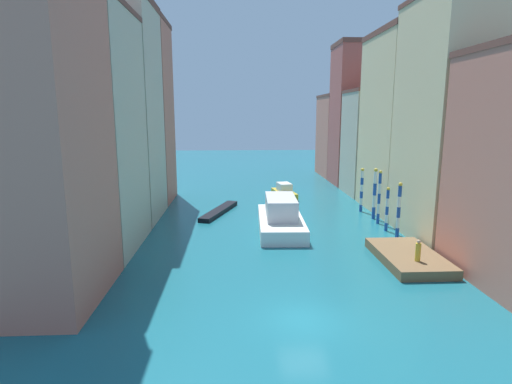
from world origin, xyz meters
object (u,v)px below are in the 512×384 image
(waterfront_dock, at_px, (408,257))
(mooring_pole_1, at_px, (387,209))
(mooring_pole_2, at_px, (379,197))
(motorboat_0, at_px, (284,192))
(vaporetto_white, at_px, (281,217))
(gondola_black, at_px, (219,211))
(mooring_pole_3, at_px, (375,193))
(person_on_dock, at_px, (418,251))
(mooring_pole_0, at_px, (399,210))
(mooring_pole_4, at_px, (362,189))

(waterfront_dock, bearing_deg, mooring_pole_1, 80.87)
(waterfront_dock, relative_size, mooring_pole_2, 1.41)
(mooring_pole_2, bearing_deg, waterfront_dock, -97.66)
(mooring_pole_1, bearing_deg, motorboat_0, 115.63)
(mooring_pole_1, xyz_separation_m, vaporetto_white, (-9.63, 0.87, -0.92))
(mooring_pole_2, distance_m, gondola_black, 16.69)
(mooring_pole_3, distance_m, vaporetto_white, 10.68)
(vaporetto_white, bearing_deg, mooring_pole_2, 10.03)
(waterfront_dock, bearing_deg, gondola_black, 132.33)
(waterfront_dock, distance_m, person_on_dock, 2.03)
(mooring_pole_1, xyz_separation_m, mooring_pole_3, (0.32, 4.44, 0.58))
(gondola_black, bearing_deg, mooring_pole_0, -32.46)
(gondola_black, xyz_separation_m, motorboat_0, (8.02, 7.99, 0.47))
(vaporetto_white, bearing_deg, waterfront_dock, -46.58)
(person_on_dock, height_order, mooring_pole_0, mooring_pole_0)
(person_on_dock, bearing_deg, mooring_pole_1, 81.73)
(person_on_dock, relative_size, mooring_pole_0, 0.31)
(mooring_pole_4, relative_size, gondola_black, 0.55)
(mooring_pole_2, distance_m, vaporetto_white, 10.03)
(vaporetto_white, height_order, motorboat_0, vaporetto_white)
(person_on_dock, relative_size, motorboat_0, 0.27)
(mooring_pole_2, height_order, vaporetto_white, mooring_pole_2)
(mooring_pole_2, relative_size, gondola_black, 0.60)
(vaporetto_white, bearing_deg, motorboat_0, 81.97)
(mooring_pole_0, xyz_separation_m, mooring_pole_2, (-0.00, 4.87, 0.17))
(mooring_pole_3, xyz_separation_m, mooring_pole_4, (-0.34, 3.20, -0.20))
(person_on_dock, xyz_separation_m, mooring_pole_3, (1.73, 14.13, 1.27))
(waterfront_dock, relative_size, mooring_pole_1, 1.81)
(person_on_dock, relative_size, gondola_black, 0.17)
(mooring_pole_0, relative_size, motorboat_0, 0.87)
(motorboat_0, bearing_deg, mooring_pole_2, -59.65)
(person_on_dock, xyz_separation_m, motorboat_0, (-6.13, 25.39, -0.71))
(person_on_dock, bearing_deg, mooring_pole_4, 85.41)
(waterfront_dock, relative_size, vaporetto_white, 0.71)
(mooring_pole_2, xyz_separation_m, motorboat_0, (-7.68, 13.11, -1.98))
(person_on_dock, xyz_separation_m, vaporetto_white, (-8.22, 10.55, -0.23))
(motorboat_0, bearing_deg, mooring_pole_4, -47.02)
(waterfront_dock, bearing_deg, mooring_pole_4, 85.37)
(person_on_dock, distance_m, vaporetto_white, 13.38)
(mooring_pole_2, bearing_deg, mooring_pole_1, -93.11)
(mooring_pole_0, relative_size, mooring_pole_4, 1.02)
(gondola_black, distance_m, motorboat_0, 11.33)
(mooring_pole_4, distance_m, gondola_black, 15.70)
(waterfront_dock, distance_m, motorboat_0, 24.48)
(person_on_dock, xyz_separation_m, mooring_pole_4, (1.39, 17.33, 1.06))
(person_on_dock, height_order, motorboat_0, person_on_dock)
(waterfront_dock, xyz_separation_m, vaporetto_white, (-8.35, 8.83, 0.82))
(mooring_pole_4, bearing_deg, waterfront_dock, -94.63)
(person_on_dock, distance_m, mooring_pole_4, 17.41)
(mooring_pole_0, xyz_separation_m, mooring_pole_3, (0.18, 6.71, 0.17))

